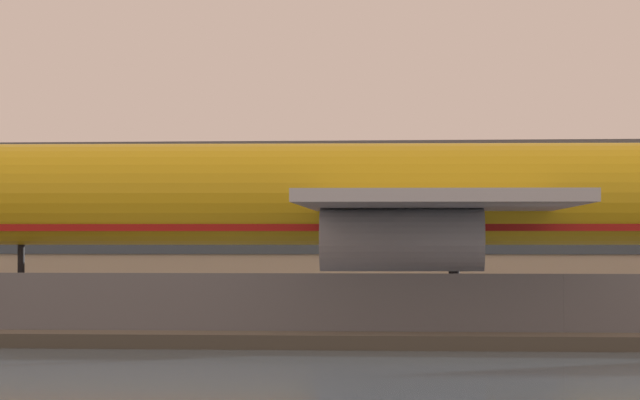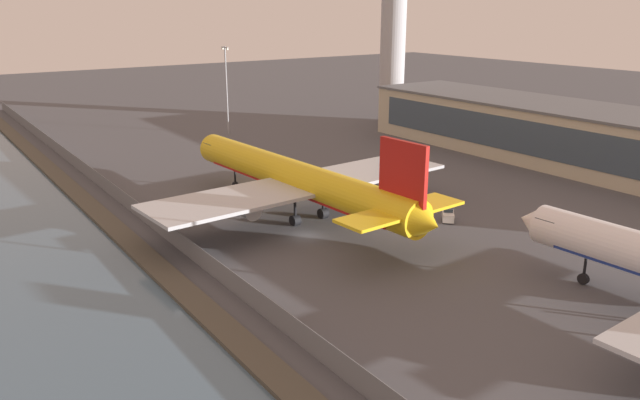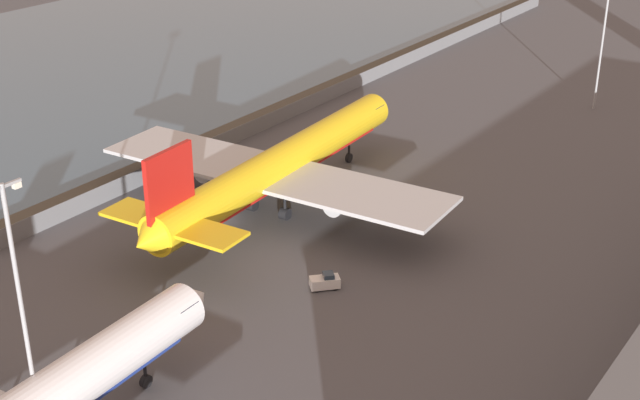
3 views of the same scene
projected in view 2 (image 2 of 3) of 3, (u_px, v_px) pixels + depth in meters
name	position (u px, v px, depth m)	size (l,w,h in m)	color
ground_plane	(306.00, 236.00, 83.89)	(500.00, 500.00, 0.00)	#4C4C51
shoreline_seawall	(159.00, 269.00, 72.72)	(320.00, 3.00, 0.50)	#474238
perimeter_fence	(195.00, 253.00, 74.86)	(280.00, 0.10, 2.49)	slate
cargo_jet_yellow	(299.00, 180.00, 89.81)	(54.96, 47.65, 14.88)	yellow
baggage_tug	(448.00, 216.00, 89.50)	(3.42, 3.36, 1.80)	white
control_tower	(394.00, 12.00, 157.56)	(12.85, 12.85, 49.05)	#ADADB2
terminal_building	(594.00, 140.00, 117.07)	(102.66, 21.11, 11.16)	#BCB299
apron_light_mast_apron_west	(226.00, 85.00, 147.47)	(3.20, 0.40, 20.62)	#93969B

